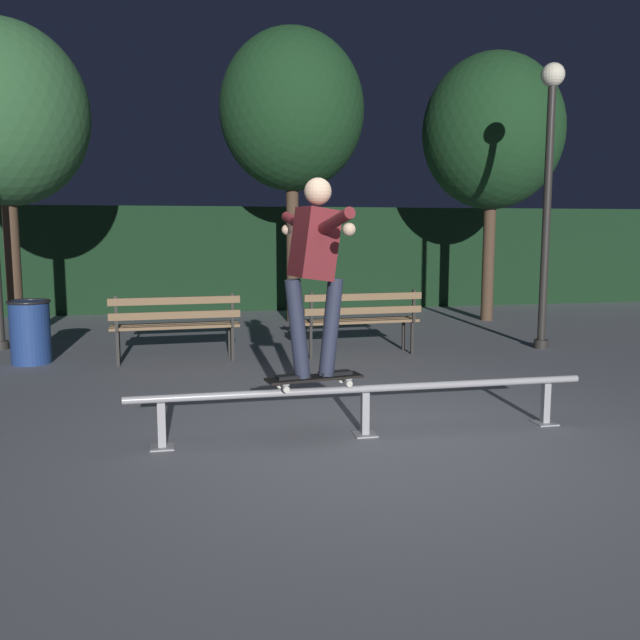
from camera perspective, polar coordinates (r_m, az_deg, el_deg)
The scene contains 12 objects.
ground_plane at distance 5.32m, azimuth 4.59°, elevation -10.55°, with size 90.00×90.00×0.00m, color slate.
hedge_backdrop at distance 14.47m, azimuth -6.00°, elevation 5.27°, with size 24.00×1.20×2.15m, color black.
grind_rail at distance 5.46m, azimuth 3.87°, elevation -6.55°, with size 3.79×0.18×0.42m.
skateboard at distance 5.33m, azimuth -0.48°, elevation -5.01°, with size 0.80×0.33×0.09m.
skateboarder at distance 5.21m, azimuth -0.46°, elevation 5.10°, with size 0.63×1.39×1.56m.
park_bench_leftmost at distance 8.59m, azimuth -12.23°, elevation -0.04°, with size 1.62×0.49×0.88m.
park_bench_left_center at distance 8.89m, azimuth 3.50°, elevation 0.37°, with size 1.62×0.49×0.88m.
tree_far_right at distance 12.87m, azimuth 14.50°, elevation 15.21°, with size 2.51×2.51×4.81m.
tree_far_left at distance 11.07m, azimuth -25.34°, elevation 15.53°, with size 2.40×2.40×4.65m.
tree_behind_benches at distance 12.31m, azimuth -2.42°, elevation 17.34°, with size 2.54×2.54×5.15m.
lamp_post_right at distance 9.91m, azimuth 18.91°, elevation 11.99°, with size 0.32×0.32×3.90m.
trash_can at distance 9.12m, azimuth -23.48°, elevation -0.86°, with size 0.52×0.52×0.80m.
Camera 1 is at (-1.42, -4.85, 1.66)m, focal length 37.54 mm.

